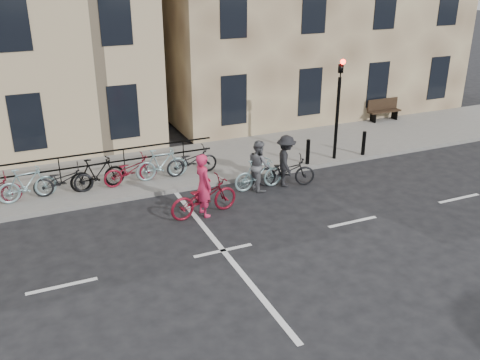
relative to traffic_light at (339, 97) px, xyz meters
name	(u,v)px	position (x,y,z in m)	size (l,w,h in m)	color
ground	(223,251)	(-6.20, -4.34, -2.45)	(120.00, 120.00, 0.00)	black
sidewalk	(39,188)	(-10.20, 1.66, -2.38)	(46.00, 4.00, 0.15)	slate
traffic_light	(339,97)	(0.00, 0.00, 0.00)	(0.18, 0.30, 3.90)	black
bollard_east	(308,152)	(-1.20, -0.09, -1.85)	(0.14, 0.14, 0.90)	black
bollard_west	(364,143)	(1.20, -0.09, -1.85)	(0.14, 0.14, 0.90)	black
bench	(383,109)	(4.80, 3.39, -1.78)	(1.60, 0.41, 0.97)	black
parked_bikes	(63,179)	(-9.50, 0.70, -1.81)	(10.40, 1.23, 1.05)	black
cyclist_pink	(204,194)	(-5.91, -2.17, -1.80)	(2.20, 1.02, 1.88)	maroon
cyclist_grey	(259,170)	(-3.63, -1.10, -1.78)	(1.73, 0.83, 1.66)	#88ADB3
cyclist_dark	(286,166)	(-2.70, -1.21, -1.77)	(2.05, 1.26, 1.73)	black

